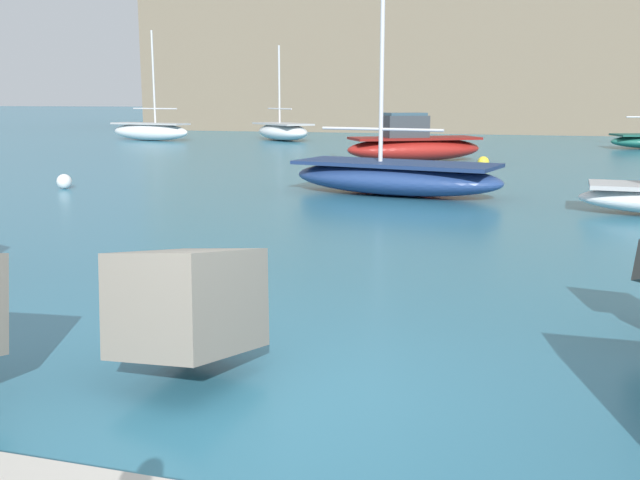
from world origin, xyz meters
TOP-DOWN VIEW (x-y plane):
  - ground_plane at (0.00, 0.00)m, footprint 400.00×400.00m
  - boat_near_left at (-21.16, 35.90)m, footprint 5.97×2.62m
  - boat_mid_centre at (-13.14, 38.25)m, footprint 5.21×4.99m
  - boat_far_left at (-2.75, 25.40)m, footprint 6.15×4.75m
  - boat_far_right at (-1.42, 14.30)m, footprint 6.39×3.39m
  - mooring_buoy_inner at (0.37, 23.21)m, footprint 0.44×0.44m
  - mooring_buoy_middle at (-11.09, 12.86)m, footprint 0.44×0.44m

SIDE VIEW (x-z plane):
  - ground_plane at x=0.00m, z-range 0.00..0.00m
  - mooring_buoy_inner at x=0.37m, z-range 0.00..0.44m
  - mooring_buoy_middle at x=-11.09m, z-range 0.00..0.44m
  - boat_far_right at x=-1.42m, z-range -3.63..4.67m
  - boat_mid_centre at x=-13.14m, z-range -2.34..3.53m
  - boat_near_left at x=-21.16m, z-range -2.75..3.98m
  - boat_far_left at x=-2.75m, z-range -0.34..1.70m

